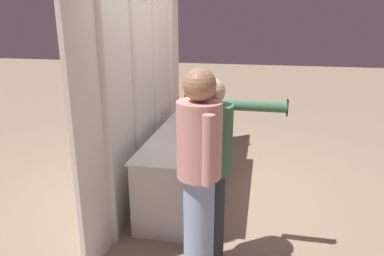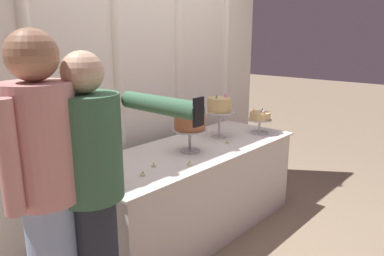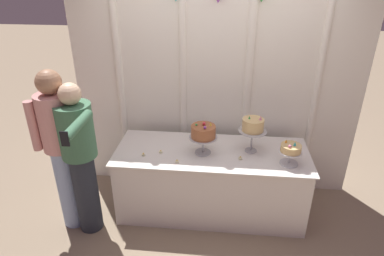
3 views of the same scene
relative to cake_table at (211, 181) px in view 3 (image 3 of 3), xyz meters
name	(u,v)px [view 3 (image 3 of 3)]	position (x,y,z in m)	size (l,w,h in m)	color
ground_plane	(210,214)	(0.00, -0.10, -0.39)	(24.00, 24.00, 0.00)	gray
draped_curtain	(215,70)	(-0.01, 0.53, 1.12)	(3.26, 0.19, 2.82)	white
cake_table	(211,181)	(0.00, 0.00, 0.00)	(2.05, 0.80, 0.77)	white
cake_display_leftmost	(203,133)	(-0.09, -0.04, 0.62)	(0.29, 0.29, 0.35)	#B2B2B7
cake_display_center	(253,126)	(0.41, 0.05, 0.68)	(0.29, 0.29, 0.42)	#B2B2B7
cake_display_rightmost	(291,150)	(0.78, -0.16, 0.54)	(0.23, 0.23, 0.25)	silver
tealight_far_left	(143,155)	(-0.70, -0.16, 0.39)	(0.04, 0.04, 0.03)	beige
tealight_near_left	(161,152)	(-0.53, -0.09, 0.39)	(0.04, 0.04, 0.03)	beige
tealight_near_right	(177,162)	(-0.34, -0.26, 0.39)	(0.04, 0.04, 0.03)	beige
tealight_far_right	(240,158)	(0.30, -0.13, 0.39)	(0.04, 0.04, 0.04)	beige
guest_man_dark_suit	(61,146)	(-1.47, -0.37, 0.57)	(0.45, 0.44, 1.73)	#93ADD6
guest_man_pink_jacket	(80,155)	(-1.26, -0.43, 0.51)	(0.46, 0.79, 1.63)	#282D38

